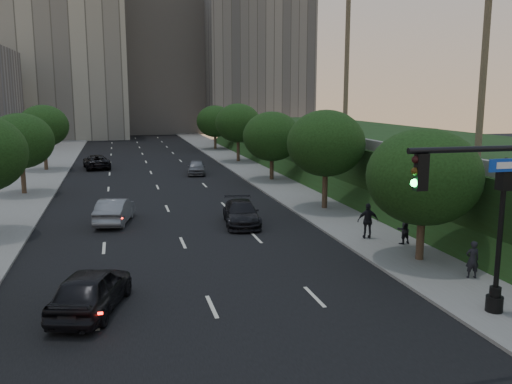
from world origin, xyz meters
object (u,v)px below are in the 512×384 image
object	(u,v)px
sedan_near_left	(91,290)
pedestrian_c	(368,221)
sedan_far_right	(196,167)
sedan_mid_left	(115,211)
sedan_far_left	(97,162)
sedan_near_right	(241,213)
street_lamp	(499,243)
pedestrian_a	(472,259)
pedestrian_b	(403,229)

from	to	relation	value
sedan_near_left	pedestrian_c	bearing A→B (deg)	-138.59
sedan_far_right	pedestrian_c	distance (m)	27.18
sedan_mid_left	pedestrian_c	world-z (taller)	pedestrian_c
sedan_far_left	sedan_far_right	xyz separation A→B (m)	(9.61, -6.88, -0.01)
sedan_far_left	sedan_far_right	distance (m)	11.82
sedan_near_left	pedestrian_c	distance (m)	15.26
sedan_near_right	pedestrian_c	xyz separation A→B (m)	(5.73, -5.21, 0.39)
sedan_near_left	sedan_far_left	world-z (taller)	sedan_near_left
sedan_mid_left	pedestrian_c	distance (m)	15.06
street_lamp	sedan_near_right	world-z (taller)	street_lamp
sedan_far_right	sedan_near_left	bearing A→B (deg)	-96.38
pedestrian_a	pedestrian_b	world-z (taller)	pedestrian_a
sedan_near_left	sedan_far_left	bearing A→B (deg)	-71.67
sedan_near_right	pedestrian_a	bearing A→B (deg)	-52.77
sedan_far_left	pedestrian_c	distance (m)	36.71
street_lamp	pedestrian_a	distance (m)	3.97
sedan_far_left	sedan_near_right	bearing A→B (deg)	100.70
sedan_mid_left	sedan_far_left	world-z (taller)	sedan_mid_left
sedan_near_left	sedan_near_right	xyz separation A→B (m)	(8.14, 11.58, -0.11)
pedestrian_c	sedan_mid_left	bearing A→B (deg)	-15.00
sedan_near_right	sedan_far_right	xyz separation A→B (m)	(0.37, 21.43, 0.02)
pedestrian_c	sedan_near_left	bearing A→B (deg)	39.52
pedestrian_a	pedestrian_b	xyz separation A→B (m)	(-0.12, 5.48, -0.03)
pedestrian_b	pedestrian_c	xyz separation A→B (m)	(-1.26, 1.45, 0.18)
pedestrian_c	sedan_near_right	bearing A→B (deg)	-27.45
sedan_near_left	pedestrian_a	world-z (taller)	pedestrian_a
sedan_far_left	sedan_far_right	bearing A→B (deg)	137.02
sedan_far_left	sedan_near_right	xyz separation A→B (m)	(9.24, -28.31, -0.03)
street_lamp	sedan_near_right	bearing A→B (deg)	110.11
sedan_near_right	street_lamp	bearing A→B (deg)	-62.99
sedan_mid_left	sedan_far_right	xyz separation A→B (m)	(7.71, 19.14, -0.05)
sedan_mid_left	pedestrian_b	size ratio (longest dim) A/B	3.06
sedan_near_right	pedestrian_c	bearing A→B (deg)	-35.39
sedan_near_left	sedan_far_left	size ratio (longest dim) A/B	0.90
sedan_far_left	sedan_near_right	world-z (taller)	sedan_far_left
street_lamp	sedan_far_right	size ratio (longest dim) A/B	1.32
street_lamp	sedan_far_right	world-z (taller)	street_lamp
sedan_near_right	sedan_far_left	bearing A→B (deg)	114.98
pedestrian_a	pedestrian_c	distance (m)	7.07
sedan_mid_left	sedan_far_left	distance (m)	26.10
sedan_mid_left	pedestrian_b	distance (m)	16.89
sedan_near_right	sedan_near_left	bearing A→B (deg)	-118.20
pedestrian_b	sedan_far_right	bearing A→B (deg)	-88.37
sedan_near_left	sedan_far_right	size ratio (longest dim) A/B	1.13
pedestrian_c	pedestrian_b	bearing A→B (deg)	145.85
sedan_far_left	pedestrian_a	world-z (taller)	pedestrian_a
sedan_near_left	street_lamp	bearing A→B (deg)	-178.87
sedan_far_right	pedestrian_a	world-z (taller)	pedestrian_a
sedan_near_right	pedestrian_b	xyz separation A→B (m)	(6.99, -6.66, 0.21)
sedan_mid_left	pedestrian_b	bearing A→B (deg)	159.67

